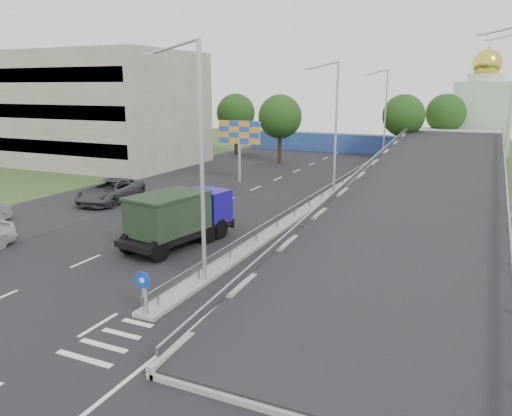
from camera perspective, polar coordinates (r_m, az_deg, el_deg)
The scene contains 20 objects.
ground at distance 17.98m, azimuth -16.80°, elevation -14.78°, with size 160.00×160.00×0.00m, color #2D4C1E.
road_surface at distance 35.52m, azimuth 1.01°, elevation 0.02°, with size 26.00×90.00×0.04m, color black.
parking_strip at distance 42.32m, azimuth -15.33°, elevation 1.76°, with size 8.00×90.00×0.05m, color black.
median at distance 38.14m, azimuth 7.57°, elevation 1.01°, with size 1.00×44.00×0.20m, color gray.
overpass_ramp at distance 36.37m, azimuth 19.01°, elevation 2.41°, with size 10.00×50.00×3.50m.
median_guardrail at distance 38.00m, azimuth 7.60°, elevation 1.96°, with size 0.09×44.00×0.71m.
sign_bollard at distance 19.03m, azimuth -12.66°, elevation -9.42°, with size 0.64×0.23×1.67m.
lamp_post_near at distance 20.79m, azimuth -6.71°, elevation 6.45°, with size 2.74×0.18×10.08m.
lamp_post_mid at distance 39.19m, azimuth 8.88°, elevation 9.75°, with size 2.74×0.18×10.08m.
lamp_post_far at distance 58.65m, azimuth 14.40°, elevation 10.74°, with size 2.74×0.18×10.08m.
beige_building at distance 59.81m, azimuth -18.73°, elevation 10.69°, with size 24.00×14.00×12.00m, color gray.
blue_wall at distance 65.71m, azimuth 11.60°, elevation 7.13°, with size 30.00×0.50×2.40m, color navy.
church at distance 71.67m, azimuth 24.42°, elevation 10.03°, with size 7.00×7.00×13.80m.
billboard at distance 44.51m, azimuth -1.92°, elevation 8.26°, with size 4.00×0.24×5.50m.
tree_left_mid at distance 55.75m, azimuth 2.76°, elevation 10.37°, with size 4.80×4.80×7.60m.
tree_median_far at distance 60.34m, azimuth 16.51°, elevation 10.08°, with size 4.80×4.80×7.60m.
tree_left_far at distance 63.62m, azimuth -2.32°, elevation 10.78°, with size 4.80×4.80×7.60m.
tree_ramp_far at distance 66.85m, azimuth 20.87°, elevation 10.06°, with size 4.80×4.80×7.60m.
dump_truck at distance 27.15m, azimuth -8.74°, elevation -0.87°, with size 3.62×7.07×2.97m.
parked_car_c at distance 38.62m, azimuth -16.31°, elevation 1.87°, with size 2.82×6.12×1.70m, color #3A3B40.
Camera 1 is at (10.88, -11.60, 8.40)m, focal length 35.00 mm.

